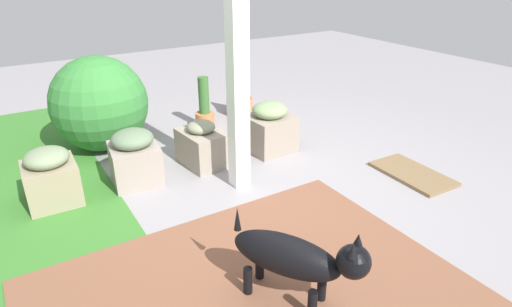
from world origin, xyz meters
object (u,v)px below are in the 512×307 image
stone_planter_near (202,145)px  doormat (412,174)px  porch_pillar (237,44)px  round_shrub (99,104)px  terracotta_pot_tall (205,110)px  terracotta_pot_spiky (239,92)px  dog (295,257)px  stone_planter_nearest (270,128)px  stone_planter_mid (135,158)px  stone_planter_far (51,177)px

stone_planter_near → doormat: bearing=-128.7°
porch_pillar → round_shrub: size_ratio=2.55×
terracotta_pot_tall → terracotta_pot_spiky: bearing=-71.6°
round_shrub → dog: size_ratio=1.28×
dog → doormat: dog is taller
stone_planter_nearest → stone_planter_near: (0.06, 0.70, -0.04)m
terracotta_pot_tall → dog: size_ratio=0.80×
porch_pillar → dog: bearing=162.5°
stone_planter_near → doormat: size_ratio=0.70×
stone_planter_mid → dog: (-1.84, -0.30, 0.08)m
stone_planter_nearest → stone_planter_near: stone_planter_nearest is taller
doormat → stone_planter_near: bearing=51.3°
terracotta_pot_spiky → dog: (-2.87, 1.30, 0.03)m
round_shrub → dog: 2.74m
stone_planter_near → stone_planter_nearest: bearing=-94.8°
stone_planter_far → dog: size_ratio=0.63×
porch_pillar → stone_planter_near: (0.52, 0.10, -0.99)m
stone_planter_nearest → terracotta_pot_tall: terracotta_pot_tall is taller
stone_planter_far → terracotta_pot_tall: bearing=-64.1°
porch_pillar → doormat: size_ratio=3.39×
stone_planter_far → doormat: stone_planter_far is taller
porch_pillar → stone_planter_nearest: porch_pillar is taller
terracotta_pot_tall → terracotta_pot_spiky: size_ratio=1.00×
terracotta_pot_spiky → dog: 3.15m
stone_planter_nearest → stone_planter_mid: stone_planter_nearest is taller
round_shrub → stone_planter_nearest: bearing=-123.9°
stone_planter_far → doormat: size_ratio=0.66×
stone_planter_near → stone_planter_far: stone_planter_far is taller
porch_pillar → stone_planter_far: 1.76m
terracotta_pot_tall → porch_pillar: bearing=166.4°
stone_planter_nearest → stone_planter_far: stone_planter_nearest is taller
stone_planter_nearest → doormat: 1.38m
stone_planter_far → doormat: 3.01m
dog → doormat: 1.95m
terracotta_pot_tall → stone_planter_mid: bearing=128.8°
porch_pillar → stone_planter_near: 1.12m
stone_planter_nearest → stone_planter_near: bearing=85.2°
round_shrub → stone_planter_far: bearing=144.7°
terracotta_pot_spiky → doormat: (-2.19, -0.50, -0.26)m
stone_planter_near → terracotta_pot_spiky: bearing=-43.9°
stone_planter_mid → terracotta_pot_spiky: (1.03, -1.60, 0.05)m
stone_planter_nearest → dog: (-1.80, 1.03, 0.08)m
porch_pillar → doormat: porch_pillar is taller
porch_pillar → terracotta_pot_tall: porch_pillar is taller
porch_pillar → dog: 1.65m
stone_planter_mid → terracotta_pot_tall: size_ratio=0.82×
stone_planter_mid → terracotta_pot_spiky: bearing=-57.4°
stone_planter_mid → stone_planter_far: 0.65m
stone_planter_mid → terracotta_pot_spiky: 1.90m
stone_planter_near → dog: (-1.85, 0.33, 0.12)m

